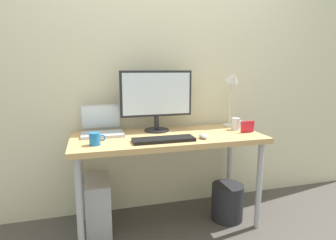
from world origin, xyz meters
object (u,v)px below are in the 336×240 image
(desk, at_px, (168,144))
(keyboard, at_px, (164,140))
(glass_cup, at_px, (236,124))
(photo_frame, at_px, (247,127))
(coffee_mug, at_px, (95,139))
(desk_lamp, at_px, (232,86))
(monitor, at_px, (156,97))
(computer_tower, at_px, (98,205))
(laptop, at_px, (102,127))
(mouse, at_px, (203,136))
(wastebasket, at_px, (227,202))

(desk, bearing_deg, keyboard, -115.43)
(glass_cup, height_order, photo_frame, glass_cup)
(desk, bearing_deg, coffee_mug, -165.86)
(desk_lamp, bearing_deg, monitor, -179.91)
(desk, height_order, glass_cup, glass_cup)
(desk, relative_size, photo_frame, 13.20)
(photo_frame, xyz_separation_m, computer_tower, (-1.19, 0.12, -0.57))
(laptop, distance_m, computer_tower, 0.60)
(desk_lamp, xyz_separation_m, glass_cup, (-0.02, -0.13, -0.30))
(laptop, xyz_separation_m, mouse, (0.71, -0.36, -0.04))
(laptop, xyz_separation_m, coffee_mug, (-0.06, -0.33, -0.01))
(coffee_mug, distance_m, computer_tower, 0.60)
(photo_frame, relative_size, wastebasket, 0.37)
(laptop, bearing_deg, desk, -21.31)
(coffee_mug, xyz_separation_m, wastebasket, (1.04, 0.07, -0.63))
(mouse, height_order, computer_tower, mouse)
(monitor, bearing_deg, computer_tower, -165.71)
(mouse, distance_m, glass_cup, 0.44)
(coffee_mug, xyz_separation_m, glass_cup, (1.15, 0.18, 0.01))
(wastebasket, bearing_deg, desk, 172.72)
(laptop, xyz_separation_m, wastebasket, (0.98, -0.25, -0.64))
(desk, distance_m, desk_lamp, 0.77)
(photo_frame, relative_size, computer_tower, 0.26)
(coffee_mug, bearing_deg, desk, 14.14)
(desk_lamp, bearing_deg, desk, -164.70)
(coffee_mug, height_order, wastebasket, coffee_mug)
(photo_frame, bearing_deg, laptop, 166.77)
(monitor, distance_m, keyboard, 0.43)
(desk_lamp, height_order, wastebasket, desk_lamp)
(monitor, bearing_deg, coffee_mug, -148.22)
(photo_frame, bearing_deg, computer_tower, 174.28)
(desk, xyz_separation_m, monitor, (-0.05, 0.17, 0.35))
(desk_lamp, bearing_deg, mouse, -140.07)
(monitor, distance_m, computer_tower, 0.96)
(coffee_mug, distance_m, photo_frame, 1.19)
(laptop, bearing_deg, photo_frame, -13.23)
(keyboard, height_order, photo_frame, photo_frame)
(photo_frame, bearing_deg, coffee_mug, -177.00)
(photo_frame, bearing_deg, desk, 173.30)
(monitor, relative_size, keyboard, 1.33)
(keyboard, distance_m, mouse, 0.30)
(keyboard, bearing_deg, monitor, 85.09)
(desk, xyz_separation_m, glass_cup, (0.60, 0.04, 0.12))
(monitor, relative_size, glass_cup, 5.51)
(desk_lamp, distance_m, wastebasket, 0.98)
(monitor, bearing_deg, keyboard, -94.91)
(monitor, xyz_separation_m, coffee_mug, (-0.50, -0.31, -0.24))
(wastebasket, bearing_deg, glass_cup, 44.54)
(desk_lamp, relative_size, computer_tower, 1.18)
(computer_tower, bearing_deg, coffee_mug, -89.87)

